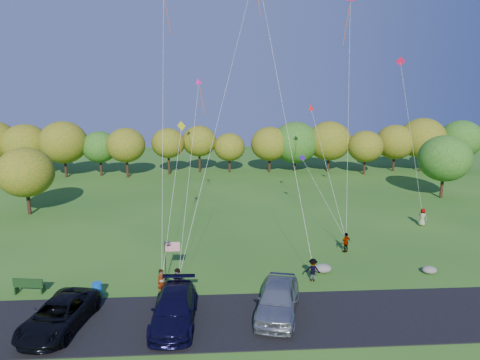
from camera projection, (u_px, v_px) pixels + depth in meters
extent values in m
plane|color=#285C1A|center=(260.00, 287.00, 27.92)|extent=(140.00, 140.00, 0.00)
cube|color=black|center=(268.00, 319.00, 24.01)|extent=(44.00, 6.00, 0.06)
cylinder|color=#3A2415|center=(33.00, 165.00, 64.39)|extent=(0.36, 0.36, 2.92)
ellipsoid|color=#2B5C17|center=(31.00, 144.00, 63.71)|extent=(5.50, 5.50, 4.95)
cylinder|color=#3A2415|center=(62.00, 168.00, 63.23)|extent=(0.36, 0.36, 2.43)
ellipsoid|color=#245215|center=(61.00, 149.00, 62.62)|extent=(5.20, 5.20, 4.68)
cylinder|color=#3A2415|center=(98.00, 169.00, 62.08)|extent=(0.36, 0.36, 2.59)
ellipsoid|color=#2B5C17|center=(96.00, 146.00, 61.37)|extent=(6.53, 6.53, 5.88)
cylinder|color=#3A2415|center=(132.00, 167.00, 64.13)|extent=(0.36, 0.36, 2.35)
ellipsoid|color=#2B5C17|center=(131.00, 146.00, 63.47)|extent=(6.13, 6.13, 5.52)
cylinder|color=#3A2415|center=(166.00, 164.00, 65.23)|extent=(0.36, 0.36, 2.88)
ellipsoid|color=#245215|center=(165.00, 143.00, 64.57)|extent=(5.38, 5.38, 4.85)
cylinder|color=#3A2415|center=(195.00, 167.00, 64.51)|extent=(0.36, 0.36, 2.41)
ellipsoid|color=#2B5C17|center=(195.00, 145.00, 63.84)|extent=(6.24, 6.24, 5.61)
cylinder|color=#3A2415|center=(237.00, 166.00, 64.15)|extent=(0.36, 0.36, 2.67)
ellipsoid|color=#2B5C17|center=(237.00, 142.00, 63.39)|extent=(7.04, 7.04, 6.34)
cylinder|color=#3A2415|center=(266.00, 167.00, 63.81)|extent=(0.36, 0.36, 2.44)
ellipsoid|color=#245215|center=(266.00, 145.00, 63.10)|extent=(6.74, 6.74, 6.07)
cylinder|color=#3A2415|center=(296.00, 165.00, 65.01)|extent=(0.36, 0.36, 2.74)
ellipsoid|color=#245215|center=(296.00, 143.00, 64.30)|extent=(6.27, 6.27, 5.64)
cylinder|color=#3A2415|center=(330.00, 163.00, 67.58)|extent=(0.36, 0.36, 2.40)
ellipsoid|color=#2B5C17|center=(331.00, 142.00, 66.89)|extent=(6.51, 6.51, 5.86)
cylinder|color=#3A2415|center=(359.00, 164.00, 67.49)|extent=(0.36, 0.36, 2.32)
ellipsoid|color=#245215|center=(360.00, 146.00, 66.91)|extent=(5.02, 5.02, 4.52)
cylinder|color=#3A2415|center=(397.00, 164.00, 65.91)|extent=(0.36, 0.36, 2.75)
ellipsoid|color=#2B5C17|center=(399.00, 143.00, 65.25)|extent=(5.55, 5.55, 4.99)
cylinder|color=#3A2415|center=(421.00, 161.00, 68.01)|extent=(0.36, 0.36, 2.80)
ellipsoid|color=#245215|center=(423.00, 141.00, 67.31)|extent=(5.94, 5.94, 5.34)
cylinder|color=#3A2415|center=(462.00, 165.00, 66.06)|extent=(0.36, 0.36, 2.35)
ellipsoid|color=#2B5C17|center=(464.00, 146.00, 65.44)|extent=(5.54, 5.54, 4.99)
cylinder|color=#3A2415|center=(29.00, 202.00, 43.89)|extent=(0.36, 0.36, 2.60)
ellipsoid|color=#2B5C17|center=(25.00, 172.00, 43.24)|extent=(5.60, 5.60, 5.04)
cylinder|color=#3A2415|center=(442.00, 186.00, 50.56)|extent=(0.36, 0.36, 2.80)
ellipsoid|color=#245215|center=(445.00, 158.00, 49.86)|extent=(6.00, 6.00, 5.40)
imported|color=black|center=(59.00, 315.00, 22.84)|extent=(3.53, 5.95, 1.55)
imported|color=black|center=(174.00, 309.00, 23.38)|extent=(2.45, 5.75, 1.65)
imported|color=#93979D|center=(278.00, 299.00, 24.26)|extent=(3.55, 5.94, 1.89)
imported|color=#4C4C59|center=(162.00, 283.00, 26.60)|extent=(0.76, 0.70, 1.73)
imported|color=#4C4C59|center=(178.00, 282.00, 26.64)|extent=(1.00, 0.86, 1.76)
imported|color=#4C4C59|center=(313.00, 270.00, 28.64)|extent=(1.13, 0.79, 1.58)
imported|color=#4C4C59|center=(346.00, 242.00, 33.73)|extent=(1.01, 0.79, 1.60)
imported|color=#4C4C59|center=(422.00, 217.00, 40.31)|extent=(0.95, 0.96, 1.68)
cube|color=black|center=(30.00, 287.00, 26.98)|extent=(1.94, 0.38, 0.06)
cube|color=black|center=(28.00, 283.00, 26.72)|extent=(1.93, 0.32, 0.59)
cube|color=black|center=(17.00, 290.00, 26.97)|extent=(0.15, 0.49, 0.45)
cube|color=black|center=(43.00, 289.00, 27.07)|extent=(0.15, 0.49, 0.45)
cylinder|color=blue|center=(97.00, 290.00, 26.59)|extent=(0.59, 0.59, 0.88)
cylinder|color=black|center=(165.00, 261.00, 28.62)|extent=(0.05, 0.05, 2.77)
cube|color=red|center=(172.00, 247.00, 28.44)|extent=(1.00, 0.66, 0.02)
cube|color=navy|center=(168.00, 244.00, 28.39)|extent=(0.40, 0.02, 0.31)
ellipsoid|color=gray|center=(323.00, 268.00, 30.07)|extent=(1.23, 0.96, 0.61)
ellipsoid|color=slate|center=(429.00, 270.00, 29.92)|extent=(1.01, 0.84, 0.52)
cone|color=#FA1310|center=(311.00, 108.00, 39.37)|extent=(0.81, 0.65, 0.71)
cube|color=red|center=(401.00, 61.00, 36.24)|extent=(0.76, 0.21, 0.77)
cube|color=yellow|center=(181.00, 126.00, 32.28)|extent=(0.64, 0.46, 0.75)
cube|color=#4613C1|center=(302.00, 158.00, 42.20)|extent=(0.60, 0.36, 0.66)
cone|color=#F61178|center=(199.00, 82.00, 36.23)|extent=(0.79, 0.66, 0.64)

